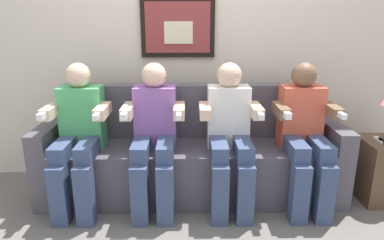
{
  "coord_description": "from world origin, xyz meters",
  "views": [
    {
      "loc": [
        -0.03,
        -2.31,
        1.45
      ],
      "look_at": [
        0.0,
        0.15,
        0.7
      ],
      "focal_mm": 32.23,
      "sensor_mm": 36.0,
      "label": 1
    }
  ],
  "objects_px": {
    "person_left_center": "(154,132)",
    "person_right_center": "(230,131)",
    "person_leftmost": "(79,132)",
    "person_rightmost": "(304,131)",
    "side_table_right": "(384,170)",
    "spare_remote_on_table": "(379,140)",
    "couch": "(192,159)"
  },
  "relations": [
    {
      "from": "couch",
      "to": "spare_remote_on_table",
      "type": "height_order",
      "value": "couch"
    },
    {
      "from": "couch",
      "to": "side_table_right",
      "type": "height_order",
      "value": "couch"
    },
    {
      "from": "person_left_center",
      "to": "person_rightmost",
      "type": "height_order",
      "value": "same"
    },
    {
      "from": "person_left_center",
      "to": "couch",
      "type": "bearing_deg",
      "value": 30.67
    },
    {
      "from": "person_leftmost",
      "to": "person_rightmost",
      "type": "xyz_separation_m",
      "value": [
        1.71,
        0.0,
        0.0
      ]
    },
    {
      "from": "person_right_center",
      "to": "spare_remote_on_table",
      "type": "relative_size",
      "value": 8.54
    },
    {
      "from": "person_right_center",
      "to": "side_table_right",
      "type": "xyz_separation_m",
      "value": [
        1.28,
        0.06,
        -0.36
      ]
    },
    {
      "from": "couch",
      "to": "person_rightmost",
      "type": "bearing_deg",
      "value": -11.19
    },
    {
      "from": "person_right_center",
      "to": "person_rightmost",
      "type": "relative_size",
      "value": 1.0
    },
    {
      "from": "person_leftmost",
      "to": "spare_remote_on_table",
      "type": "height_order",
      "value": "person_leftmost"
    },
    {
      "from": "couch",
      "to": "person_rightmost",
      "type": "xyz_separation_m",
      "value": [
        0.85,
        -0.17,
        0.29
      ]
    },
    {
      "from": "person_rightmost",
      "to": "couch",
      "type": "bearing_deg",
      "value": 168.81
    },
    {
      "from": "couch",
      "to": "spare_remote_on_table",
      "type": "bearing_deg",
      "value": -4.18
    },
    {
      "from": "person_right_center",
      "to": "couch",
      "type": "bearing_deg",
      "value": 149.43
    },
    {
      "from": "person_leftmost",
      "to": "person_right_center",
      "type": "height_order",
      "value": "same"
    },
    {
      "from": "person_left_center",
      "to": "person_rightmost",
      "type": "relative_size",
      "value": 1.0
    },
    {
      "from": "person_left_center",
      "to": "side_table_right",
      "type": "relative_size",
      "value": 2.22
    },
    {
      "from": "person_leftmost",
      "to": "spare_remote_on_table",
      "type": "distance_m",
      "value": 2.33
    },
    {
      "from": "person_right_center",
      "to": "person_rightmost",
      "type": "distance_m",
      "value": 0.57
    },
    {
      "from": "person_left_center",
      "to": "side_table_right",
      "type": "height_order",
      "value": "person_left_center"
    },
    {
      "from": "couch",
      "to": "person_leftmost",
      "type": "bearing_deg",
      "value": -168.82
    },
    {
      "from": "person_leftmost",
      "to": "person_left_center",
      "type": "height_order",
      "value": "same"
    },
    {
      "from": "couch",
      "to": "person_leftmost",
      "type": "relative_size",
      "value": 2.18
    },
    {
      "from": "person_rightmost",
      "to": "side_table_right",
      "type": "bearing_deg",
      "value": 4.96
    },
    {
      "from": "person_left_center",
      "to": "person_rightmost",
      "type": "distance_m",
      "value": 1.14
    },
    {
      "from": "person_right_center",
      "to": "side_table_right",
      "type": "height_order",
      "value": "person_right_center"
    },
    {
      "from": "person_leftmost",
      "to": "spare_remote_on_table",
      "type": "xyz_separation_m",
      "value": [
        2.33,
        0.06,
        -0.1
      ]
    },
    {
      "from": "side_table_right",
      "to": "spare_remote_on_table",
      "type": "bearing_deg",
      "value": -179.59
    },
    {
      "from": "person_right_center",
      "to": "spare_remote_on_table",
      "type": "distance_m",
      "value": 1.2
    },
    {
      "from": "person_left_center",
      "to": "person_right_center",
      "type": "distance_m",
      "value": 0.57
    },
    {
      "from": "person_right_center",
      "to": "person_left_center",
      "type": "bearing_deg",
      "value": -179.95
    },
    {
      "from": "person_right_center",
      "to": "person_rightmost",
      "type": "xyz_separation_m",
      "value": [
        0.57,
        -0.0,
        0.0
      ]
    }
  ]
}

